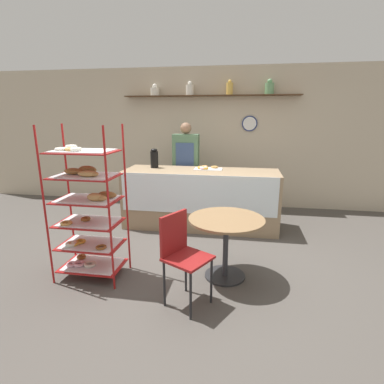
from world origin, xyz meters
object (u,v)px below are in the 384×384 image
(cafe_chair, at_px, (181,249))
(pastry_rack, at_px, (87,207))
(coffee_carafe, at_px, (154,158))
(donut_tray_counter, at_px, (206,168))
(person_worker, at_px, (186,166))
(cafe_table, at_px, (226,232))

(cafe_chair, bearing_deg, pastry_rack, 103.02)
(coffee_carafe, distance_m, donut_tray_counter, 0.89)
(person_worker, distance_m, coffee_carafe, 0.67)
(cafe_chair, distance_m, coffee_carafe, 2.47)
(pastry_rack, bearing_deg, cafe_table, 8.70)
(pastry_rack, height_order, cafe_table, pastry_rack)
(person_worker, xyz_separation_m, cafe_table, (0.86, -2.15, -0.37))
(cafe_table, bearing_deg, donut_tray_counter, 104.37)
(pastry_rack, relative_size, person_worker, 1.02)
(donut_tray_counter, bearing_deg, cafe_chair, -89.13)
(pastry_rack, bearing_deg, coffee_carafe, 84.13)
(donut_tray_counter, bearing_deg, cafe_table, -75.63)
(coffee_carafe, bearing_deg, cafe_chair, -67.76)
(person_worker, bearing_deg, pastry_rack, -105.26)
(pastry_rack, relative_size, donut_tray_counter, 3.79)
(coffee_carafe, relative_size, donut_tray_counter, 0.71)
(cafe_chair, relative_size, donut_tray_counter, 2.00)
(person_worker, height_order, cafe_chair, person_worker)
(person_worker, xyz_separation_m, coffee_carafe, (-0.45, -0.46, 0.19))
(coffee_carafe, bearing_deg, donut_tray_counter, -0.77)
(person_worker, distance_m, donut_tray_counter, 0.64)
(person_worker, relative_size, cafe_table, 2.00)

